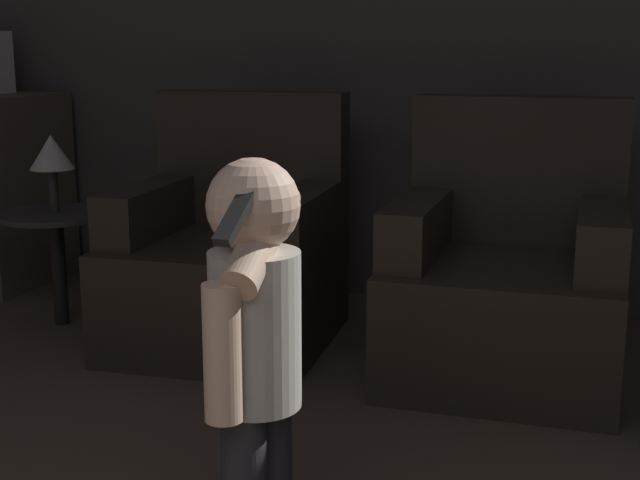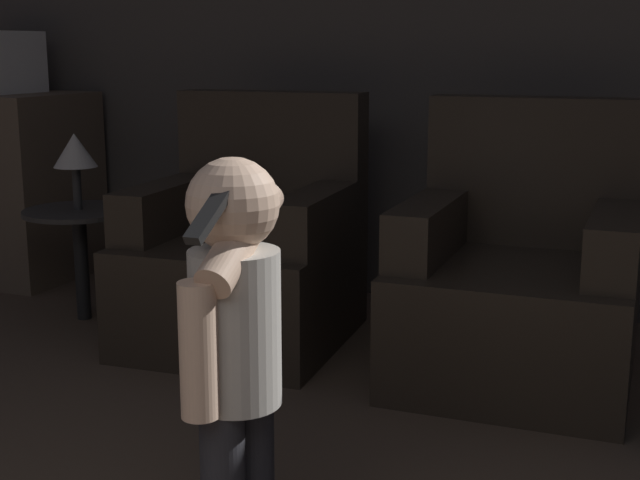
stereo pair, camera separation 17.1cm
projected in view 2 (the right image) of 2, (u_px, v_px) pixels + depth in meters
wall_back at (533, 9)px, 3.72m from camera, size 8.40×0.05×2.60m
armchair_left at (247, 257)px, 3.54m from camera, size 0.85×0.89×0.97m
armchair_right at (519, 284)px, 3.13m from camera, size 0.81×0.86×0.97m
person_toddler at (234, 329)px, 1.95m from camera, size 0.20×0.36×0.92m
side_table at (79, 227)px, 3.76m from camera, size 0.46×0.46×0.48m
lamp at (75, 152)px, 3.69m from camera, size 0.18×0.18×0.32m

